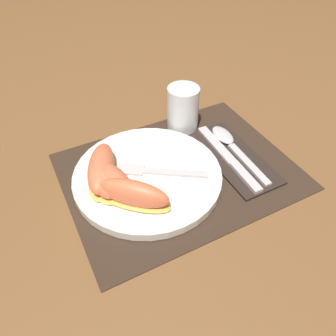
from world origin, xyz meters
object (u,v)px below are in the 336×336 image
Objects in this scene: citrus_wedge_0 at (101,169)px; citrus_wedge_1 at (105,179)px; citrus_wedge_2 at (115,183)px; plate at (148,176)px; citrus_wedge_3 at (133,195)px; fork at (148,171)px; juice_glass at (183,111)px; spoon at (229,142)px; knife at (229,158)px.

citrus_wedge_0 is 1.29× the size of citrus_wedge_1.
citrus_wedge_2 is at bearing -76.01° from citrus_wedge_0.
citrus_wedge_2 is (0.01, -0.02, 0.00)m from citrus_wedge_1.
citrus_wedge_3 reaches higher than plate.
plate is 0.01m from fork.
juice_glass reaches higher than citrus_wedge_2.
citrus_wedge_2 reaches higher than spoon.
citrus_wedge_3 is (0.02, -0.04, 0.00)m from citrus_wedge_2.
fork is at bearing -19.28° from citrus_wedge_0.
juice_glass is 0.17m from fork.
citrus_wedge_1 is at bearing 125.49° from citrus_wedge_2.
plate is at bearing 170.79° from knife.
juice_glass is 0.51× the size of spoon.
juice_glass is at bearing 39.43° from plate.
knife is at bearing -78.37° from juice_glass.
knife is 0.16m from fork.
citrus_wedge_0 is 1.17× the size of citrus_wedge_2.
juice_glass reaches higher than plate.
fork is at bearing -140.73° from juice_glass.
citrus_wedge_0 is 0.02m from citrus_wedge_1.
fork reaches higher than plate.
spoon is 0.26m from citrus_wedge_0.
spoon is 0.25m from citrus_wedge_3.
spoon is 1.12× the size of fork.
fork is 0.07m from citrus_wedge_2.
citrus_wedge_1 is (-0.21, -0.10, -0.01)m from juice_glass.
juice_glass reaches higher than spoon.
fork is at bearing 50.34° from plate.
juice_glass reaches higher than citrus_wedge_3.
plate is at bearing -21.01° from citrus_wedge_0.
plate reaches higher than spoon.
fork is (0.00, 0.00, 0.01)m from plate.
spoon is at bearing 1.65° from citrus_wedge_1.
citrus_wedge_2 is at bearing 110.19° from citrus_wedge_3.
citrus_wedge_1 is at bearing 172.58° from knife.
knife is (0.03, -0.13, -0.04)m from juice_glass.
citrus_wedge_2 is (-0.22, 0.01, 0.03)m from knife.
plate is 1.60× the size of fork.
juice_glass is 0.22m from citrus_wedge_0.
citrus_wedge_1 reaches higher than knife.
knife is 0.21m from citrus_wedge_3.
juice_glass is at bearing 119.66° from spoon.
citrus_wedge_2 is (-0.20, -0.12, -0.01)m from juice_glass.
knife is at bearing -13.07° from citrus_wedge_0.
citrus_wedge_3 is at bearing -164.36° from spoon.
citrus_wedge_0 reaches higher than knife.
juice_glass is 0.83× the size of citrus_wedge_2.
citrus_wedge_1 is (-0.24, 0.03, 0.03)m from knife.
juice_glass is 0.47× the size of knife.
citrus_wedge_2 reaches higher than fork.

